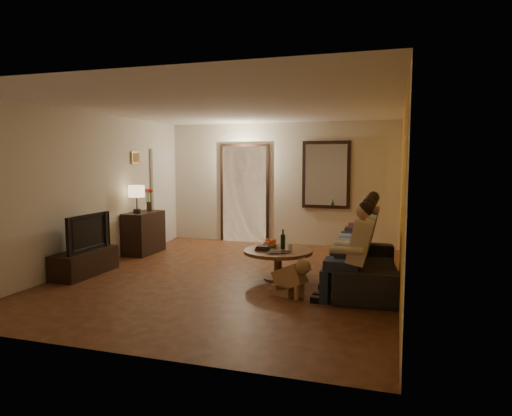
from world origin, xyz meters
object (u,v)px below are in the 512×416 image
(tv_stand, at_px, (85,263))
(person_d, at_px, (365,235))
(tv, at_px, (84,232))
(sofa, at_px, (367,264))
(bowl, at_px, (270,245))
(dog, at_px, (289,276))
(dresser, at_px, (144,233))
(laptop, at_px, (280,253))
(person_c, at_px, (362,241))
(wine_bottle, at_px, (283,239))
(person_b, at_px, (359,248))
(coffee_table, at_px, (278,264))
(table_lamp, at_px, (137,199))
(person_a, at_px, (355,257))

(tv_stand, xyz_separation_m, person_d, (4.19, 1.56, 0.40))
(tv, xyz_separation_m, sofa, (4.29, 0.66, -0.36))
(tv_stand, height_order, bowl, bowl)
(tv, height_order, bowl, tv)
(dog, bearing_deg, tv_stand, -158.36)
(dresser, distance_m, laptop, 3.38)
(bowl, bearing_deg, person_c, 3.54)
(tv, bearing_deg, wine_bottle, -76.05)
(tv, bearing_deg, person_b, -85.11)
(sofa, xyz_separation_m, laptop, (-1.22, -0.29, 0.15))
(dresser, bearing_deg, person_b, -18.55)
(person_d, distance_m, laptop, 1.63)
(dog, relative_size, coffee_table, 0.54)
(person_b, distance_m, dog, 1.05)
(person_c, bearing_deg, laptop, -152.27)
(sofa, xyz_separation_m, person_c, (-0.10, 0.30, 0.28))
(sofa, height_order, laptop, sofa)
(person_c, bearing_deg, bowl, -176.46)
(tv, xyz_separation_m, person_c, (4.19, 0.96, -0.08))
(sofa, distance_m, person_d, 0.95)
(table_lamp, xyz_separation_m, sofa, (4.29, -0.89, -0.75))
(table_lamp, height_order, coffee_table, table_lamp)
(coffee_table, bearing_deg, person_c, 14.15)
(person_b, relative_size, coffee_table, 1.15)
(sofa, distance_m, wine_bottle, 1.30)
(person_a, distance_m, person_b, 0.60)
(sofa, height_order, coffee_table, sofa)
(dresser, xyz_separation_m, tv_stand, (0.00, -1.77, -0.21))
(wine_bottle, bearing_deg, sofa, -4.23)
(person_d, bearing_deg, person_b, -90.00)
(person_a, relative_size, dog, 2.14)
(tv, bearing_deg, dog, -92.82)
(wine_bottle, xyz_separation_m, laptop, (0.05, -0.38, -0.14))
(person_a, height_order, coffee_table, person_a)
(tv_stand, bearing_deg, person_b, 4.89)
(tv_stand, bearing_deg, dog, -2.82)
(person_a, height_order, person_c, same)
(dog, bearing_deg, person_d, 88.26)
(person_c, bearing_deg, tv_stand, -167.12)
(dog, relative_size, bowl, 2.16)
(person_a, height_order, person_b, same)
(table_lamp, bearing_deg, person_b, -15.81)
(sofa, relative_size, person_a, 1.81)
(person_b, relative_size, dog, 2.14)
(tv_stand, xyz_separation_m, dog, (3.34, -0.16, 0.08))
(person_b, relative_size, bowl, 4.63)
(person_c, height_order, person_d, same)
(table_lamp, height_order, person_b, table_lamp)
(bowl, bearing_deg, laptop, -60.75)
(person_a, relative_size, person_c, 1.00)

